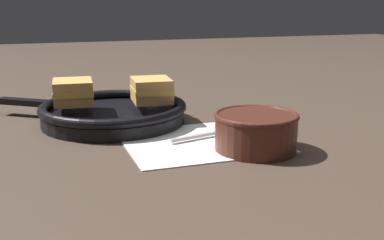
{
  "coord_description": "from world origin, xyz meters",
  "views": [
    {
      "loc": [
        -0.27,
        -0.77,
        0.24
      ],
      "look_at": [
        -0.01,
        0.0,
        0.03
      ],
      "focal_mm": 45.0,
      "sensor_mm": 36.0,
      "label": 1
    }
  ],
  "objects_px": {
    "sandwich_near_left": "(73,92)",
    "sandwich_near_right": "(151,90)",
    "skillet": "(113,113)",
    "soup_bowl": "(256,129)",
    "spoon": "(226,131)"
  },
  "relations": [
    {
      "from": "skillet",
      "to": "sandwich_near_left",
      "type": "distance_m",
      "value": 0.09
    },
    {
      "from": "soup_bowl",
      "to": "sandwich_near_right",
      "type": "height_order",
      "value": "sandwich_near_right"
    },
    {
      "from": "spoon",
      "to": "sandwich_near_left",
      "type": "xyz_separation_m",
      "value": [
        -0.25,
        0.16,
        0.06
      ]
    },
    {
      "from": "spoon",
      "to": "skillet",
      "type": "height_order",
      "value": "skillet"
    },
    {
      "from": "soup_bowl",
      "to": "sandwich_near_left",
      "type": "distance_m",
      "value": 0.37
    },
    {
      "from": "soup_bowl",
      "to": "skillet",
      "type": "height_order",
      "value": "soup_bowl"
    },
    {
      "from": "soup_bowl",
      "to": "skillet",
      "type": "bearing_deg",
      "value": 127.41
    },
    {
      "from": "soup_bowl",
      "to": "spoon",
      "type": "bearing_deg",
      "value": 96.32
    },
    {
      "from": "soup_bowl",
      "to": "spoon",
      "type": "height_order",
      "value": "soup_bowl"
    },
    {
      "from": "soup_bowl",
      "to": "sandwich_near_right",
      "type": "relative_size",
      "value": 1.48
    },
    {
      "from": "soup_bowl",
      "to": "sandwich_near_left",
      "type": "height_order",
      "value": "sandwich_near_left"
    },
    {
      "from": "skillet",
      "to": "sandwich_near_right",
      "type": "distance_m",
      "value": 0.09
    },
    {
      "from": "sandwich_near_left",
      "to": "sandwich_near_right",
      "type": "height_order",
      "value": "same"
    },
    {
      "from": "spoon",
      "to": "skillet",
      "type": "xyz_separation_m",
      "value": [
        -0.18,
        0.15,
        0.01
      ]
    },
    {
      "from": "soup_bowl",
      "to": "sandwich_near_right",
      "type": "xyz_separation_m",
      "value": [
        -0.11,
        0.23,
        0.03
      ]
    }
  ]
}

